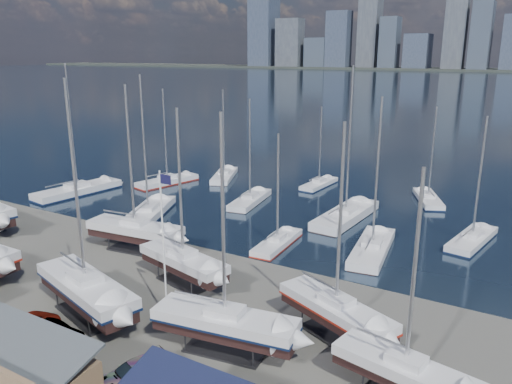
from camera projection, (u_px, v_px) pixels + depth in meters
The scene contains 23 objects.
ground at pixel (164, 295), 40.57m from camera, with size 1400.00×1400.00×0.00m, color #605E59.
water at pixel (504, 86), 298.59m from camera, with size 1400.00×600.00×0.40m, color #1A2C3D.
sailboat_cradle_2 at pixel (135, 230), 49.36m from camera, with size 10.21×3.78×16.27m.
sailboat_cradle_3 at pixel (86, 289), 36.95m from camera, with size 11.30×5.96×17.47m.
sailboat_cradle_4 at pixel (183, 261), 42.18m from camera, with size 9.44×4.60×14.94m.
sailboat_cradle_5 at pixel (225, 323), 32.48m from camera, with size 10.04×4.12×15.77m.
sailboat_cradle_6 at pixel (336, 311), 34.14m from camera, with size 9.48×6.06×14.98m.
sailboat_cradle_7 at pixel (405, 371), 27.73m from camera, with size 8.51×3.84×13.62m.
sailboat_moored_0 at pixel (78, 192), 69.45m from camera, with size 5.16×12.80×18.60m.
sailboat_moored_1 at pixel (167, 182), 74.79m from camera, with size 5.11×10.26×14.77m.
sailboat_moored_2 at pixel (224, 177), 78.02m from camera, with size 6.20×9.84×14.43m.
sailboat_moored_3 at pixel (148, 215), 59.73m from camera, with size 7.43×12.10×17.52m.
sailboat_moored_4 at pixel (250, 201), 65.30m from camera, with size 4.08×9.69×14.19m.
sailboat_moored_5 at pixel (319, 185), 73.36m from camera, with size 2.88×8.34×12.25m.
sailboat_moored_6 at pixel (277, 243), 50.81m from camera, with size 2.72×8.22×12.12m.
sailboat_moored_7 at pixel (346, 217), 58.73m from camera, with size 4.25×12.51×18.59m.
sailboat_moored_8 at pixel (428, 200), 65.80m from camera, with size 5.76×9.04×13.14m.
sailboat_moored_9 at pixel (372, 250), 49.00m from camera, with size 4.31×10.87×15.96m.
sailboat_moored_10 at pixel (472, 241), 51.52m from camera, with size 4.16×9.52×13.78m.
car_b at pixel (53, 334), 33.75m from camera, with size 1.50×4.31×1.42m, color gray.
car_c at pixel (18, 337), 33.19m from camera, with size 2.71×5.88×1.63m, color gray.
car_d at pixel (133, 372), 29.78m from camera, with size 1.78×4.38×1.27m, color gray.
flagpole at pixel (164, 238), 35.10m from camera, with size 1.01×0.12×11.35m.
Camera 1 is at (24.96, -38.04, 19.05)m, focal length 35.00 mm.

